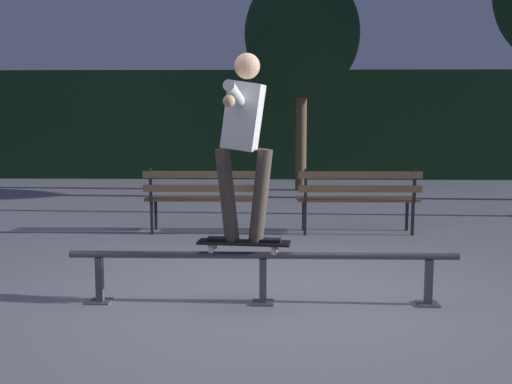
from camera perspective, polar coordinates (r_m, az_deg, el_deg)
The scene contains 8 objects.
ground_plane at distance 5.47m, azimuth 0.66°, elevation -9.82°, with size 90.00×90.00×0.00m, color gray.
hedge_backdrop at distance 15.16m, azimuth 1.24°, elevation 6.22°, with size 24.00×1.20×2.55m, color black.
grind_rail at distance 5.26m, azimuth 0.65°, elevation -6.72°, with size 3.28×0.18×0.45m.
skateboard at distance 5.23m, azimuth -1.12°, elevation -4.73°, with size 0.80×0.29×0.09m.
skateboarder at distance 5.11m, azimuth -1.11°, elevation 5.58°, with size 0.63×1.40×1.56m.
park_bench_leftmost at distance 8.22m, azimuth -4.68°, elevation -0.13°, with size 1.61×0.44×0.88m.
park_bench_left_center at distance 8.25m, azimuth 9.40°, elevation -0.18°, with size 1.61×0.44×0.88m.
tree_behind_benches at distance 12.72m, azimuth 4.25°, elevation 14.23°, with size 2.29×2.29×4.39m.
Camera 1 is at (0.08, -5.22, 1.64)m, focal length 43.49 mm.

